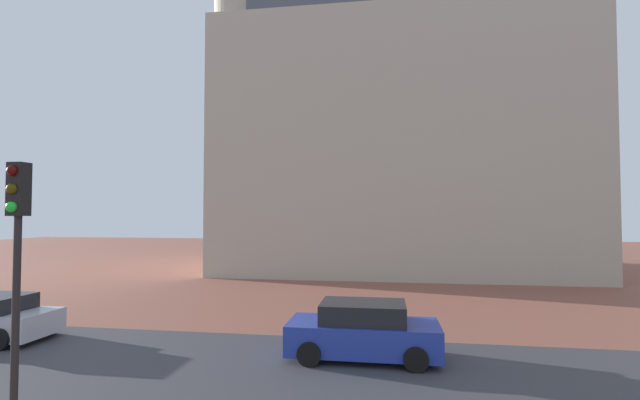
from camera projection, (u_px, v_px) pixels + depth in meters
ground_plane at (313, 374)px, 10.88m from camera, size 120.00×120.00×0.00m
street_asphalt_strip at (312, 375)px, 10.81m from camera, size 120.00×6.59×0.00m
landmark_building at (393, 131)px, 33.04m from camera, size 24.63×15.00×38.14m
car_blue at (363, 331)px, 12.09m from camera, size 4.19×1.99×1.55m
traffic_light_pole at (16, 251)px, 7.19m from camera, size 0.28×0.34×4.88m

